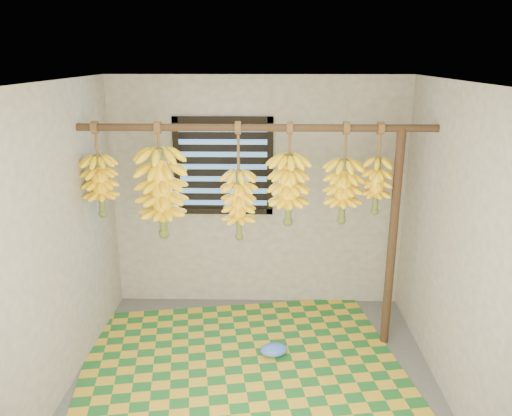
{
  "coord_description": "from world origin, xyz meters",
  "views": [
    {
      "loc": [
        0.09,
        -3.44,
        2.58
      ],
      "look_at": [
        0.0,
        0.55,
        1.35
      ],
      "focal_mm": 35.0,
      "sensor_mm": 36.0,
      "label": 1
    }
  ],
  "objects_px": {
    "banana_bunch_e": "(343,191)",
    "support_post": "(392,242)",
    "banana_bunch_d": "(288,190)",
    "banana_bunch_f": "(377,185)",
    "woven_mat": "(242,366)",
    "banana_bunch_a": "(100,186)",
    "plastic_bag": "(274,350)",
    "banana_bunch_b": "(162,193)",
    "banana_bunch_c": "(239,205)"
  },
  "relations": [
    {
      "from": "support_post",
      "to": "banana_bunch_d",
      "type": "bearing_deg",
      "value": 180.0
    },
    {
      "from": "support_post",
      "to": "banana_bunch_c",
      "type": "xyz_separation_m",
      "value": [
        -1.35,
        0.0,
        0.33
      ]
    },
    {
      "from": "banana_bunch_a",
      "to": "banana_bunch_e",
      "type": "relative_size",
      "value": 0.95
    },
    {
      "from": "support_post",
      "to": "banana_bunch_e",
      "type": "relative_size",
      "value": 2.3
    },
    {
      "from": "banana_bunch_b",
      "to": "banana_bunch_d",
      "type": "xyz_separation_m",
      "value": [
        1.1,
        0.0,
        0.04
      ]
    },
    {
      "from": "banana_bunch_f",
      "to": "banana_bunch_e",
      "type": "bearing_deg",
      "value": 180.0
    },
    {
      "from": "banana_bunch_c",
      "to": "banana_bunch_d",
      "type": "relative_size",
      "value": 1.16
    },
    {
      "from": "banana_bunch_a",
      "to": "banana_bunch_e",
      "type": "distance_m",
      "value": 2.09
    },
    {
      "from": "banana_bunch_c",
      "to": "banana_bunch_e",
      "type": "height_order",
      "value": "same"
    },
    {
      "from": "banana_bunch_d",
      "to": "banana_bunch_e",
      "type": "bearing_deg",
      "value": 0.0
    },
    {
      "from": "banana_bunch_a",
      "to": "banana_bunch_b",
      "type": "relative_size",
      "value": 0.82
    },
    {
      "from": "banana_bunch_b",
      "to": "banana_bunch_c",
      "type": "height_order",
      "value": "same"
    },
    {
      "from": "banana_bunch_f",
      "to": "woven_mat",
      "type": "bearing_deg",
      "value": -159.57
    },
    {
      "from": "plastic_bag",
      "to": "banana_bunch_b",
      "type": "relative_size",
      "value": 0.25
    },
    {
      "from": "plastic_bag",
      "to": "banana_bunch_b",
      "type": "distance_m",
      "value": 1.71
    },
    {
      "from": "banana_bunch_d",
      "to": "banana_bunch_f",
      "type": "relative_size",
      "value": 1.12
    },
    {
      "from": "plastic_bag",
      "to": "banana_bunch_e",
      "type": "distance_m",
      "value": 1.54
    },
    {
      "from": "banana_bunch_a",
      "to": "banana_bunch_f",
      "type": "height_order",
      "value": "same"
    },
    {
      "from": "support_post",
      "to": "banana_bunch_e",
      "type": "distance_m",
      "value": 0.65
    },
    {
      "from": "plastic_bag",
      "to": "banana_bunch_c",
      "type": "relative_size",
      "value": 0.24
    },
    {
      "from": "banana_bunch_b",
      "to": "banana_bunch_c",
      "type": "distance_m",
      "value": 0.68
    },
    {
      "from": "banana_bunch_a",
      "to": "banana_bunch_b",
      "type": "height_order",
      "value": "same"
    },
    {
      "from": "banana_bunch_b",
      "to": "banana_bunch_d",
      "type": "height_order",
      "value": "same"
    },
    {
      "from": "plastic_bag",
      "to": "banana_bunch_f",
      "type": "height_order",
      "value": "banana_bunch_f"
    },
    {
      "from": "woven_mat",
      "to": "banana_bunch_f",
      "type": "bearing_deg",
      "value": 20.43
    },
    {
      "from": "banana_bunch_d",
      "to": "banana_bunch_f",
      "type": "distance_m",
      "value": 0.75
    },
    {
      "from": "support_post",
      "to": "banana_bunch_c",
      "type": "height_order",
      "value": "banana_bunch_c"
    },
    {
      "from": "banana_bunch_f",
      "to": "support_post",
      "type": "bearing_deg",
      "value": -0.0
    },
    {
      "from": "banana_bunch_c",
      "to": "banana_bunch_f",
      "type": "bearing_deg",
      "value": 0.0
    },
    {
      "from": "woven_mat",
      "to": "banana_bunch_a",
      "type": "height_order",
      "value": "banana_bunch_a"
    },
    {
      "from": "banana_bunch_b",
      "to": "support_post",
      "type": "bearing_deg",
      "value": 0.0
    },
    {
      "from": "woven_mat",
      "to": "banana_bunch_f",
      "type": "xyz_separation_m",
      "value": [
        1.14,
        0.43,
        1.51
      ]
    },
    {
      "from": "support_post",
      "to": "banana_bunch_e",
      "type": "height_order",
      "value": "banana_bunch_e"
    },
    {
      "from": "banana_bunch_e",
      "to": "banana_bunch_f",
      "type": "height_order",
      "value": "same"
    },
    {
      "from": "banana_bunch_c",
      "to": "banana_bunch_f",
      "type": "xyz_separation_m",
      "value": [
        1.18,
        0.0,
        0.18
      ]
    },
    {
      "from": "plastic_bag",
      "to": "banana_bunch_a",
      "type": "distance_m",
      "value": 2.1
    },
    {
      "from": "banana_bunch_b",
      "to": "banana_bunch_f",
      "type": "relative_size",
      "value": 1.28
    },
    {
      "from": "plastic_bag",
      "to": "woven_mat",
      "type": "bearing_deg",
      "value": -149.76
    },
    {
      "from": "banana_bunch_b",
      "to": "banana_bunch_d",
      "type": "relative_size",
      "value": 1.14
    },
    {
      "from": "plastic_bag",
      "to": "banana_bunch_f",
      "type": "xyz_separation_m",
      "value": [
        0.87,
        0.26,
        1.45
      ]
    },
    {
      "from": "support_post",
      "to": "banana_bunch_c",
      "type": "bearing_deg",
      "value": 180.0
    },
    {
      "from": "banana_bunch_e",
      "to": "banana_bunch_b",
      "type": "bearing_deg",
      "value": -180.0
    },
    {
      "from": "woven_mat",
      "to": "banana_bunch_b",
      "type": "distance_m",
      "value": 1.65
    },
    {
      "from": "woven_mat",
      "to": "banana_bunch_d",
      "type": "bearing_deg",
      "value": 47.28
    },
    {
      "from": "woven_mat",
      "to": "plastic_bag",
      "type": "distance_m",
      "value": 0.33
    },
    {
      "from": "banana_bunch_a",
      "to": "banana_bunch_f",
      "type": "relative_size",
      "value": 1.05
    },
    {
      "from": "banana_bunch_e",
      "to": "banana_bunch_f",
      "type": "distance_m",
      "value": 0.29
    },
    {
      "from": "support_post",
      "to": "woven_mat",
      "type": "height_order",
      "value": "support_post"
    },
    {
      "from": "banana_bunch_e",
      "to": "support_post",
      "type": "bearing_deg",
      "value": -0.0
    },
    {
      "from": "woven_mat",
      "to": "support_post",
      "type": "bearing_deg",
      "value": 17.91
    }
  ]
}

